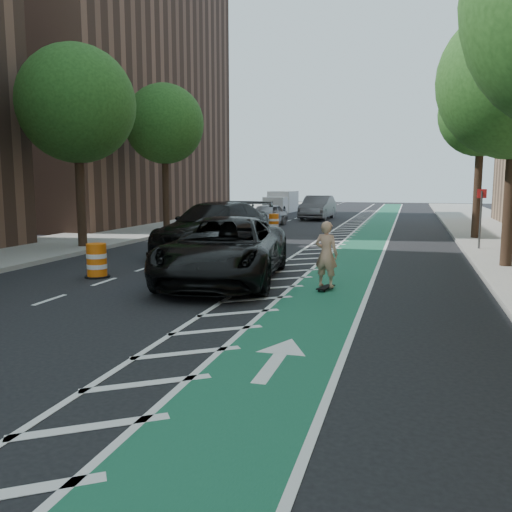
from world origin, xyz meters
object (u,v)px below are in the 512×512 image
(suv_far, at_px, (215,227))
(barrel_a, at_px, (97,261))
(skateboarder, at_px, (326,254))
(suv_near, at_px, (225,250))

(suv_far, bearing_deg, barrel_a, -95.90)
(skateboarder, relative_size, suv_far, 0.25)
(skateboarder, bearing_deg, suv_near, 5.73)
(skateboarder, xyz_separation_m, suv_near, (-2.93, 0.50, -0.05))
(suv_near, bearing_deg, skateboarder, -17.19)
(suv_near, bearing_deg, barrel_a, 178.91)
(barrel_a, bearing_deg, suv_far, 77.23)
(suv_far, xyz_separation_m, barrel_a, (-1.40, -6.18, -0.51))
(skateboarder, height_order, barrel_a, skateboarder)
(skateboarder, xyz_separation_m, suv_far, (-5.33, 6.25, 0.03))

